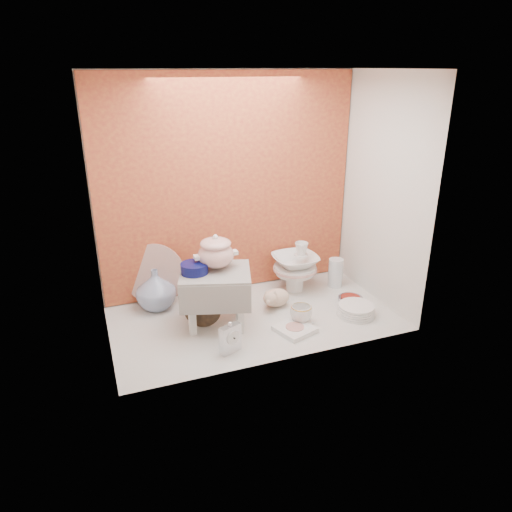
{
  "coord_description": "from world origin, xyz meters",
  "views": [
    {
      "loc": [
        -0.94,
        -2.53,
        1.52
      ],
      "look_at": [
        0.02,
        0.02,
        0.42
      ],
      "focal_mm": 33.36,
      "sensor_mm": 36.0,
      "label": 1
    }
  ],
  "objects": [
    {
      "name": "blue_white_vase",
      "position": [
        -0.56,
        0.36,
        0.14
      ],
      "size": [
        0.29,
        0.29,
        0.28
      ],
      "primitive_type": "imported",
      "rotation": [
        0.0,
        0.0,
        -0.12
      ],
      "color": "white",
      "rests_on": "ground"
    },
    {
      "name": "cobalt_bowl",
      "position": [
        -0.37,
        0.03,
        0.39
      ],
      "size": [
        0.21,
        0.21,
        0.06
      ],
      "primitive_type": "cylinder",
      "rotation": [
        0.0,
        0.0,
        0.35
      ],
      "color": "#090D4A",
      "rests_on": "step_stool"
    },
    {
      "name": "dinner_plate_stack",
      "position": [
        0.63,
        -0.2,
        0.04
      ],
      "size": [
        0.29,
        0.29,
        0.07
      ],
      "primitive_type": "cylinder",
      "rotation": [
        0.0,
        0.0,
        -0.2
      ],
      "color": "white",
      "rests_on": "ground"
    },
    {
      "name": "crystal_bowl",
      "position": [
        0.68,
        -0.06,
        0.03
      ],
      "size": [
        0.22,
        0.22,
        0.05
      ],
      "primitive_type": "imported",
      "rotation": [
        0.0,
        0.0,
        -0.39
      ],
      "color": "silver",
      "rests_on": "ground"
    },
    {
      "name": "gold_rim_teacup",
      "position": [
        0.25,
        -0.16,
        0.07
      ],
      "size": [
        0.18,
        0.18,
        0.11
      ],
      "primitive_type": "imported",
      "rotation": [
        0.0,
        0.0,
        0.39
      ],
      "color": "white",
      "rests_on": "teacup_saucer"
    },
    {
      "name": "floral_platter",
      "position": [
        -0.55,
        0.45,
        0.21
      ],
      "size": [
        0.42,
        0.21,
        0.42
      ],
      "primitive_type": null,
      "rotation": [
        0.0,
        0.0,
        -0.35
      ],
      "color": "beige",
      "rests_on": "ground"
    },
    {
      "name": "plush_pig",
      "position": [
        0.19,
        0.09,
        0.07
      ],
      "size": [
        0.27,
        0.22,
        0.14
      ],
      "primitive_type": "ellipsoid",
      "rotation": [
        0.0,
        0.0,
        0.33
      ],
      "color": "beige",
      "rests_on": "ground"
    },
    {
      "name": "niche_shell",
      "position": [
        0.0,
        0.18,
        0.93
      ],
      "size": [
        1.86,
        1.03,
        1.53
      ],
      "color": "#C96D32",
      "rests_on": "ground"
    },
    {
      "name": "step_stool",
      "position": [
        -0.25,
        0.01,
        0.18
      ],
      "size": [
        0.51,
        0.47,
        0.36
      ],
      "primitive_type": null,
      "rotation": [
        0.0,
        0.0,
        -0.3
      ],
      "color": "silver",
      "rests_on": "ground"
    },
    {
      "name": "teacup_saucer",
      "position": [
        0.25,
        -0.16,
        0.01
      ],
      "size": [
        0.19,
        0.19,
        0.01
      ],
      "primitive_type": "cylinder",
      "rotation": [
        0.0,
        0.0,
        0.24
      ],
      "color": "white",
      "rests_on": "ground"
    },
    {
      "name": "soup_tureen",
      "position": [
        -0.23,
        0.06,
        0.47
      ],
      "size": [
        0.32,
        0.32,
        0.22
      ],
      "primitive_type": null,
      "rotation": [
        0.0,
        0.0,
        0.26
      ],
      "color": "white",
      "rests_on": "step_stool"
    },
    {
      "name": "mantel_clock",
      "position": [
        -0.26,
        -0.32,
        0.1
      ],
      "size": [
        0.14,
        0.09,
        0.19
      ],
      "primitive_type": "cube",
      "rotation": [
        0.0,
        0.0,
        0.39
      ],
      "color": "silver",
      "rests_on": "ground"
    },
    {
      "name": "clear_glass_vase",
      "position": [
        0.73,
        0.24,
        0.11
      ],
      "size": [
        0.13,
        0.13,
        0.21
      ],
      "primitive_type": "cylinder",
      "rotation": [
        0.0,
        0.0,
        0.23
      ],
      "color": "silver",
      "rests_on": "ground"
    },
    {
      "name": "porcelain_tower",
      "position": [
        0.42,
        0.29,
        0.18
      ],
      "size": [
        0.42,
        0.42,
        0.36
      ],
      "primitive_type": null,
      "rotation": [
        0.0,
        0.0,
        -0.41
      ],
      "color": "white",
      "rests_on": "ground"
    },
    {
      "name": "lacquer_tray",
      "position": [
        -0.33,
        0.02,
        0.12
      ],
      "size": [
        0.24,
        0.14,
        0.23
      ],
      "primitive_type": null,
      "rotation": [
        0.0,
        0.0,
        -0.34
      ],
      "color": "black",
      "rests_on": "ground"
    },
    {
      "name": "lattice_dish",
      "position": [
        0.17,
        -0.25,
        0.01
      ],
      "size": [
        0.26,
        0.26,
        0.03
      ],
      "primitive_type": "cube",
      "rotation": [
        0.0,
        0.0,
        0.32
      ],
      "color": "white",
      "rests_on": "ground"
    },
    {
      "name": "ground",
      "position": [
        0.0,
        0.0,
        0.0
      ],
      "size": [
        1.8,
        1.8,
        0.0
      ],
      "primitive_type": "plane",
      "color": "silver",
      "rests_on": "ground"
    }
  ]
}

